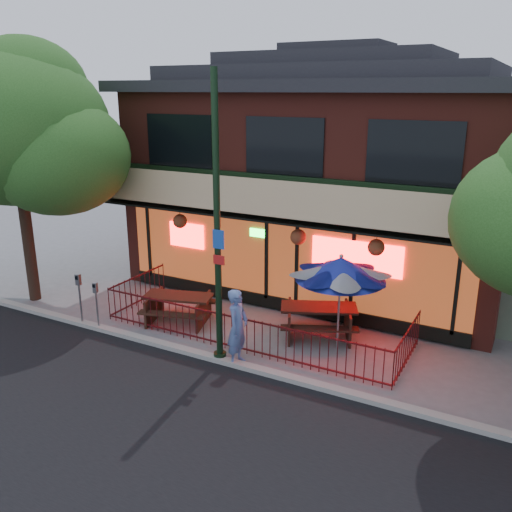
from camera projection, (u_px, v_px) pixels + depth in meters
The scene contains 13 objects.
ground at pixel (228, 353), 13.99m from camera, with size 80.00×80.00×0.00m, color gray.
asphalt_street at pixel (41, 502), 8.94m from camera, with size 80.00×11.00×0.00m, color black.
curb at pixel (218, 359), 13.56m from camera, with size 80.00×0.25×0.12m, color #999993.
restaurant_building at pixel (332, 162), 18.77m from camera, with size 12.96×9.49×8.05m.
patio_fence at pixel (238, 324), 14.23m from camera, with size 8.44×2.62×1.00m.
street_light at pixel (218, 239), 12.73m from camera, with size 0.43×0.32×7.00m.
street_tree_left at pixel (16, 120), 16.02m from camera, with size 5.60×5.60×8.05m.
picnic_table_left at pixel (178, 304), 15.73m from camera, with size 2.29×1.99×0.83m.
picnic_table_right at pixel (319, 317), 14.81m from camera, with size 2.52×2.28×0.88m.
patio_umbrella at pixel (341, 269), 13.57m from camera, with size 2.28×2.28×2.60m.
pedestrian at pixel (238, 327), 13.19m from camera, with size 0.71×0.47×1.95m, color #526AA5.
parking_meter_near at pixel (96, 298), 15.12m from camera, with size 0.15×0.13×1.40m.
parking_meter_far at pixel (79, 291), 15.37m from camera, with size 0.16×0.14×1.55m.
Camera 1 is at (6.60, -10.80, 6.52)m, focal length 38.00 mm.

